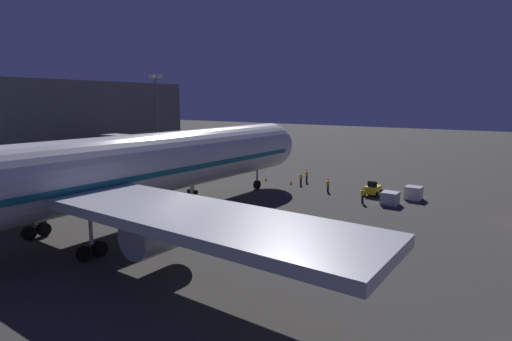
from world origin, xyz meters
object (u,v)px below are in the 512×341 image
at_px(apron_floodlight_mast, 157,114).
at_px(baggage_container_near_belt, 414,193).
at_px(baggage_tug_spare, 373,189).
at_px(ground_crew_by_tug, 307,175).
at_px(airliner_at_gate, 53,181).
at_px(baggage_container_mid_row, 390,198).
at_px(jet_bridge, 159,147).
at_px(ground_crew_near_nose_gear, 301,178).
at_px(traffic_cone_nose_port, 291,182).
at_px(ground_crew_under_port_wing, 363,195).
at_px(traffic_cone_nose_starboard, 266,179).
at_px(ground_crew_marshaller_fwd, 328,184).

xyz_separation_m(apron_floodlight_mast, baggage_container_near_belt, (-44.69, -1.42, -8.94)).
xyz_separation_m(baggage_tug_spare, ground_crew_by_tug, (11.17, -2.98, 0.26)).
xyz_separation_m(airliner_at_gate, baggage_container_mid_row, (-17.64, -30.35, -4.93)).
relative_size(jet_bridge, ground_crew_near_nose_gear, 11.51).
bearing_deg(traffic_cone_nose_port, ground_crew_under_port_wing, 159.55).
height_order(traffic_cone_nose_port, traffic_cone_nose_starboard, same).
relative_size(airliner_at_gate, ground_crew_by_tug, 37.72).
xyz_separation_m(baggage_tug_spare, traffic_cone_nose_port, (12.20, -0.14, -0.50)).
relative_size(ground_crew_by_tug, traffic_cone_nose_starboard, 3.42).
xyz_separation_m(airliner_at_gate, apron_floodlight_mast, (25.50, -33.26, 4.06)).
xyz_separation_m(jet_bridge, apron_floodlight_mast, (14.41, -12.37, 3.97)).
relative_size(apron_floodlight_mast, baggage_container_near_belt, 8.85).
bearing_deg(ground_crew_by_tug, ground_crew_near_nose_gear, 95.39).
relative_size(jet_bridge, ground_crew_marshaller_fwd, 11.66).
distance_m(jet_bridge, apron_floodlight_mast, 19.40).
height_order(apron_floodlight_mast, ground_crew_near_nose_gear, apron_floodlight_mast).
bearing_deg(ground_crew_under_port_wing, airliner_at_gate, 63.14).
bearing_deg(ground_crew_by_tug, baggage_container_mid_row, 156.37).
bearing_deg(traffic_cone_nose_starboard, ground_crew_marshaller_fwd, 172.77).
bearing_deg(airliner_at_gate, ground_crew_by_tug, -95.04).
xyz_separation_m(baggage_container_mid_row, traffic_cone_nose_port, (15.44, -3.47, -0.46)).
height_order(baggage_container_mid_row, ground_crew_marshaller_fwd, ground_crew_marshaller_fwd).
distance_m(airliner_at_gate, apron_floodlight_mast, 42.11).
height_order(baggage_container_near_belt, ground_crew_by_tug, ground_crew_by_tug).
bearing_deg(ground_crew_under_port_wing, traffic_cone_nose_port, -20.45).
distance_m(apron_floodlight_mast, baggage_container_near_belt, 45.59).
bearing_deg(ground_crew_marshaller_fwd, baggage_container_mid_row, 166.86).
relative_size(baggage_container_mid_row, ground_crew_near_nose_gear, 1.05).
bearing_deg(ground_crew_marshaller_fwd, airliner_at_gate, 74.97).
xyz_separation_m(baggage_container_mid_row, ground_crew_marshaller_fwd, (8.93, -2.09, 0.23)).
relative_size(apron_floodlight_mast, ground_crew_marshaller_fwd, 9.47).
bearing_deg(traffic_cone_nose_port, ground_crew_marshaller_fwd, 167.99).
bearing_deg(jet_bridge, ground_crew_by_tug, -132.27).
height_order(ground_crew_marshaller_fwd, ground_crew_by_tug, ground_crew_by_tug).
bearing_deg(jet_bridge, ground_crew_marshaller_fwd, -149.76).
bearing_deg(traffic_cone_nose_port, baggage_container_mid_row, 167.33).
bearing_deg(ground_crew_near_nose_gear, ground_crew_marshaller_fwd, 158.57).
distance_m(baggage_container_mid_row, traffic_cone_nose_starboard, 20.15).
bearing_deg(baggage_container_near_belt, jet_bridge, 24.48).
xyz_separation_m(jet_bridge, ground_crew_by_tug, (-14.32, -15.76, -4.72)).
bearing_deg(jet_bridge, baggage_container_near_belt, -155.52).
distance_m(traffic_cone_nose_port, traffic_cone_nose_starboard, 4.40).
bearing_deg(baggage_container_mid_row, traffic_cone_nose_port, -12.67).
relative_size(apron_floodlight_mast, traffic_cone_nose_port, 30.23).
relative_size(baggage_tug_spare, ground_crew_under_port_wing, 1.30).
bearing_deg(ground_crew_marshaller_fwd, ground_crew_near_nose_gear, -21.43).
height_order(airliner_at_gate, baggage_container_near_belt, airliner_at_gate).
bearing_deg(airliner_at_gate, baggage_tug_spare, -113.16).
relative_size(apron_floodlight_mast, ground_crew_near_nose_gear, 9.34).
height_order(airliner_at_gate, baggage_container_mid_row, airliner_at_gate).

